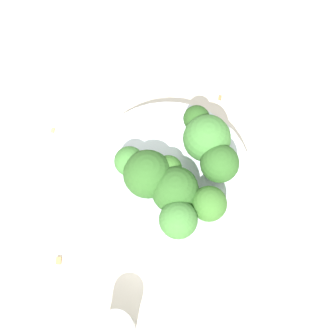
% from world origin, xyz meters
% --- Properties ---
extents(ground_plane, '(3.00, 3.00, 0.00)m').
position_xyz_m(ground_plane, '(0.00, 0.00, 0.00)').
color(ground_plane, beige).
extents(bowl, '(0.21, 0.21, 0.04)m').
position_xyz_m(bowl, '(0.00, 0.00, 0.02)').
color(bowl, silver).
rests_on(bowl, ground_plane).
extents(broccoli_floret_0, '(0.04, 0.04, 0.04)m').
position_xyz_m(broccoli_floret_0, '(0.00, 0.00, 0.07)').
color(broccoli_floret_0, '#7A9E5B').
rests_on(broccoli_floret_0, bowl).
extents(broccoli_floret_1, '(0.03, 0.03, 0.05)m').
position_xyz_m(broccoli_floret_1, '(0.07, 0.02, 0.07)').
color(broccoli_floret_1, '#8EB770').
rests_on(broccoli_floret_1, bowl).
extents(broccoli_floret_2, '(0.06, 0.06, 0.06)m').
position_xyz_m(broccoli_floret_2, '(-0.02, 0.01, 0.07)').
color(broccoli_floret_2, '#8EB770').
rests_on(broccoli_floret_2, bowl).
extents(broccoli_floret_3, '(0.05, 0.05, 0.06)m').
position_xyz_m(broccoli_floret_3, '(0.04, -0.04, 0.08)').
color(broccoli_floret_3, '#7A9E5B').
rests_on(broccoli_floret_3, bowl).
extents(broccoli_floret_4, '(0.04, 0.04, 0.05)m').
position_xyz_m(broccoli_floret_4, '(-0.02, 0.04, 0.07)').
color(broccoli_floret_4, '#7A9E5B').
rests_on(broccoli_floret_4, bowl).
extents(broccoli_floret_5, '(0.04, 0.04, 0.06)m').
position_xyz_m(broccoli_floret_5, '(-0.04, -0.05, 0.07)').
color(broccoli_floret_5, '#8EB770').
rests_on(broccoli_floret_5, bowl).
extents(broccoli_floret_6, '(0.06, 0.06, 0.06)m').
position_xyz_m(broccoli_floret_6, '(-0.01, -0.02, 0.07)').
color(broccoli_floret_6, '#8EB770').
rests_on(broccoli_floret_6, bowl).
extents(broccoli_floret_7, '(0.04, 0.04, 0.05)m').
position_xyz_m(broccoli_floret_7, '(-0.00, -0.07, 0.07)').
color(broccoli_floret_7, '#8EB770').
rests_on(broccoli_floret_7, bowl).
extents(broccoli_floret_8, '(0.06, 0.06, 0.06)m').
position_xyz_m(broccoli_floret_8, '(0.06, -0.01, 0.07)').
color(broccoli_floret_8, '#84AD66').
rests_on(broccoli_floret_8, bowl).
extents(pepper_shaker, '(0.04, 0.04, 0.07)m').
position_xyz_m(pepper_shaker, '(-0.17, -0.08, 0.03)').
color(pepper_shaker, silver).
rests_on(pepper_shaker, ground_plane).
extents(almond_crumb_0, '(0.01, 0.01, 0.01)m').
position_xyz_m(almond_crumb_0, '(0.15, 0.04, 0.00)').
color(almond_crumb_0, olive).
rests_on(almond_crumb_0, ground_plane).
extents(almond_crumb_1, '(0.01, 0.01, 0.01)m').
position_xyz_m(almond_crumb_1, '(-0.05, 0.18, 0.00)').
color(almond_crumb_1, tan).
rests_on(almond_crumb_1, ground_plane).
extents(almond_crumb_2, '(0.01, 0.01, 0.01)m').
position_xyz_m(almond_crumb_2, '(-0.17, 0.03, 0.00)').
color(almond_crumb_2, '#AD7F4C').
rests_on(almond_crumb_2, ground_plane).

